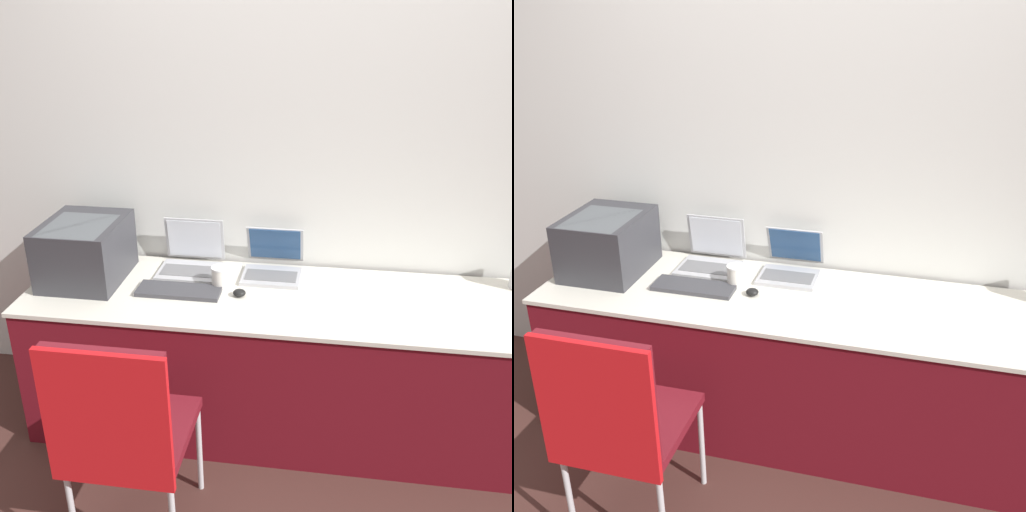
{
  "view_description": "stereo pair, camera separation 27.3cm",
  "coord_description": "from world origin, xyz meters",
  "views": [
    {
      "loc": [
        0.21,
        -2.1,
        2.03
      ],
      "look_at": [
        -0.15,
        0.37,
        0.9
      ],
      "focal_mm": 42.0,
      "sensor_mm": 36.0,
      "label": 1
    },
    {
      "loc": [
        0.48,
        -2.04,
        2.03
      ],
      "look_at": [
        -0.15,
        0.37,
        0.9
      ],
      "focal_mm": 42.0,
      "sensor_mm": 36.0,
      "label": 2
    }
  ],
  "objects": [
    {
      "name": "laptop_left",
      "position": [
        -0.51,
        0.55,
        0.78
      ],
      "size": [
        0.3,
        0.27,
        0.24
      ],
      "color": "#B7B7BC",
      "rests_on": "table"
    },
    {
      "name": "printer",
      "position": [
        -0.99,
        0.38,
        0.88
      ],
      "size": [
        0.36,
        0.43,
        0.29
      ],
      "color": "#333338",
      "rests_on": "table"
    },
    {
      "name": "chair",
      "position": [
        -0.51,
        -0.5,
        0.6
      ],
      "size": [
        0.45,
        0.47,
        0.98
      ],
      "color": "maroon",
      "rests_on": "ground_plane"
    },
    {
      "name": "mouse",
      "position": [
        -0.22,
        0.3,
        0.74
      ],
      "size": [
        0.06,
        0.05,
        0.03
      ],
      "color": "black",
      "rests_on": "table"
    },
    {
      "name": "coffee_cup",
      "position": [
        -0.33,
        0.38,
        0.77
      ],
      "size": [
        0.09,
        0.09,
        0.1
      ],
      "color": "white",
      "rests_on": "table"
    },
    {
      "name": "laptop_right",
      "position": [
        -0.1,
        0.56,
        0.77
      ],
      "size": [
        0.28,
        0.3,
        0.22
      ],
      "color": "#B7B7BC",
      "rests_on": "table"
    },
    {
      "name": "ground_plane",
      "position": [
        0.0,
        0.0,
        0.0
      ],
      "size": [
        14.0,
        14.0,
        0.0
      ],
      "primitive_type": "plane",
      "color": "#472823"
    },
    {
      "name": "wall_back",
      "position": [
        0.0,
        0.72,
        1.3
      ],
      "size": [
        8.0,
        0.05,
        2.6
      ],
      "color": "silver",
      "rests_on": "ground_plane"
    },
    {
      "name": "table",
      "position": [
        0.0,
        0.33,
        0.36
      ],
      "size": [
        2.45,
        0.68,
        0.72
      ],
      "color": "maroon",
      "rests_on": "ground_plane"
    },
    {
      "name": "external_keyboard",
      "position": [
        -0.51,
        0.3,
        0.73
      ],
      "size": [
        0.39,
        0.14,
        0.02
      ],
      "color": "#3D3D42",
      "rests_on": "table"
    }
  ]
}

